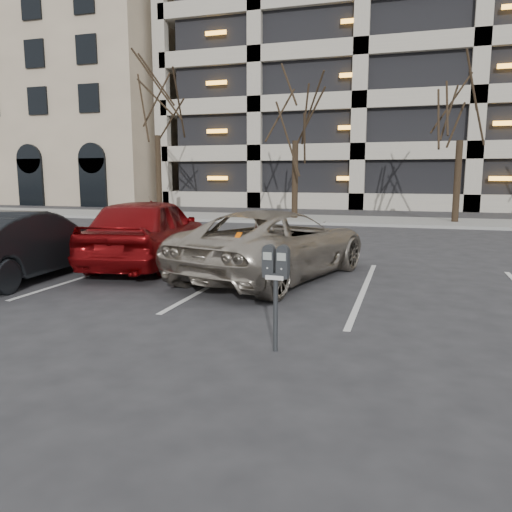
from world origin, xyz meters
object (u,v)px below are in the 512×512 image
at_px(tree_b, 296,91).
at_px(suv_silver, 275,244).
at_px(tree_c, 463,87).
at_px(tree_a, 156,84).
at_px(car_dark, 22,245).
at_px(parking_meter, 276,272).
at_px(car_red, 149,231).

height_order(tree_b, suv_silver, tree_b).
distance_m(tree_b, tree_c, 7.00).
height_order(tree_a, car_dark, tree_a).
relative_size(tree_c, parking_meter, 6.24).
distance_m(tree_a, parking_meter, 21.05).
bearing_deg(tree_b, parking_meter, -78.00).
distance_m(tree_c, suv_silver, 14.66).
distance_m(tree_b, car_red, 13.60).
bearing_deg(tree_a, tree_b, 0.00).
xyz_separation_m(tree_c, car_red, (-7.58, -12.61, -4.83)).
xyz_separation_m(tree_a, car_dark, (4.71, -14.70, -5.79)).
xyz_separation_m(tree_a, parking_meter, (10.68, -17.29, -5.52)).
xyz_separation_m(car_red, car_dark, (-1.70, -2.09, -0.11)).
height_order(tree_a, tree_b, tree_a).
bearing_deg(tree_b, car_dark, -98.85).
relative_size(parking_meter, suv_silver, 0.23).
bearing_deg(tree_c, car_dark, -122.29).
distance_m(tree_b, car_dark, 15.74).
relative_size(car_red, car_dark, 1.12).
bearing_deg(tree_b, tree_c, 0.00).
bearing_deg(suv_silver, car_red, 7.65).
bearing_deg(parking_meter, car_dark, 159.93).
xyz_separation_m(tree_b, tree_c, (7.00, 0.00, -0.20)).
distance_m(tree_a, tree_b, 7.03).
relative_size(suv_silver, car_dark, 1.29).
xyz_separation_m(tree_a, tree_c, (14.00, 0.00, -0.84)).
bearing_deg(tree_a, parking_meter, -58.30).
relative_size(tree_b, car_dark, 1.92).
bearing_deg(tree_c, tree_a, 180.00).
bearing_deg(car_dark, suv_silver, -165.27).
distance_m(tree_a, car_dark, 16.49).
distance_m(tree_a, tree_c, 14.03).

